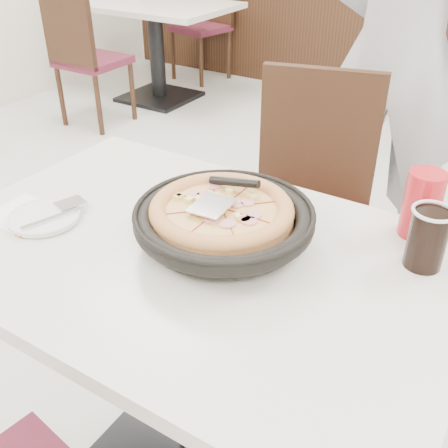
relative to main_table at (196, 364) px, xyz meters
The scene contains 16 objects.
floor 0.39m from the main_table, behind, with size 7.00×7.00×0.00m, color beige.
main_table is the anchor object (origin of this frame).
chair_far 0.68m from the main_table, 90.71° to the left, with size 0.42×0.42×0.95m, color black, non-canonical shape.
trivet 0.41m from the main_table, 42.85° to the left, with size 0.13×0.13×0.04m, color black.
pizza_pan 0.42m from the main_table, 49.05° to the left, with size 0.37×0.37×0.01m, color black.
pizza 0.44m from the main_table, 63.22° to the left, with size 0.33×0.33×0.02m, color #D08B4E.
pizza_server 0.47m from the main_table, 67.79° to the left, with size 0.08×0.10×0.00m, color silver.
napkin 0.59m from the main_table, 166.80° to the right, with size 0.15×0.15×0.00m, color white.
side_plate 0.55m from the main_table, 165.84° to the right, with size 0.17×0.17×0.01m, color white.
fork 0.53m from the main_table, 164.27° to the right, with size 0.01×0.15×0.00m, color silver.
cola_glass 0.67m from the main_table, 24.69° to the left, with size 0.08×0.08×0.13m, color black.
red_cup 0.70m from the main_table, 38.56° to the left, with size 0.09×0.09×0.16m, color red.
diner_person 1.37m from the main_table, 86.81° to the left, with size 0.67×0.44×1.83m, color #B0AFB4.
bg_table_left 3.33m from the main_table, 130.05° to the left, with size 1.20×0.80×0.75m, color white, non-canonical shape.
bg_chair_left_near 2.89m from the main_table, 139.19° to the left, with size 0.42×0.42×0.95m, color black, non-canonical shape.
bg_chair_left_far 3.87m from the main_table, 124.06° to the left, with size 0.42×0.42×0.95m, color black, non-canonical shape.
Camera 1 is at (0.69, -0.79, 1.43)m, focal length 42.00 mm.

